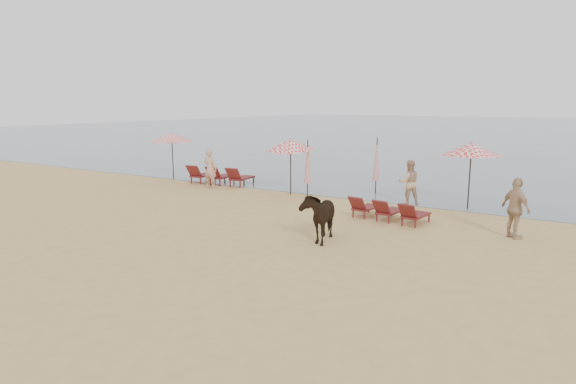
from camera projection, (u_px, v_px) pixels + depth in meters
name	position (u px, v px, depth m)	size (l,w,h in m)	color
ground	(187.00, 264.00, 12.34)	(120.00, 120.00, 0.00)	tan
sea	(524.00, 128.00, 79.50)	(160.00, 140.00, 0.06)	#51606B
lounger_cluster_left	(220.00, 175.00, 24.43)	(3.21, 2.10, 0.67)	maroon
lounger_cluster_right	(388.00, 210.00, 16.84)	(2.70, 1.83, 0.55)	maroon
umbrella_open_left_a	(172.00, 137.00, 25.62)	(2.25, 2.25, 2.56)	black
umbrella_open_left_b	(291.00, 144.00, 21.37)	(2.06, 2.10, 2.62)	black
umbrella_open_right	(471.00, 149.00, 18.30)	(2.14, 2.14, 2.61)	black
umbrella_closed_left	(308.00, 162.00, 21.05)	(0.31, 0.31, 2.52)	black
umbrella_closed_right	(377.00, 160.00, 21.70)	(0.31, 0.31, 2.54)	black
cow	(319.00, 215.00, 14.39)	(0.82, 1.81, 1.53)	black
beachgoer_left	(210.00, 169.00, 23.22)	(0.70, 0.46, 1.93)	tan
beachgoer_right_a	(409.00, 182.00, 19.50)	(0.89, 0.69, 1.82)	tan
beachgoer_right_b	(516.00, 208.00, 14.56)	(1.10, 0.46, 1.87)	tan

